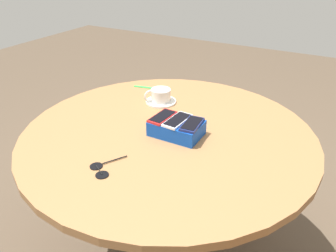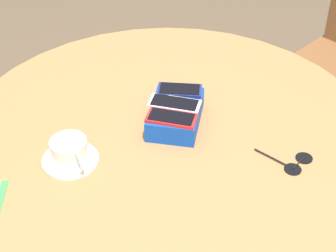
{
  "view_description": "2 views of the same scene",
  "coord_description": "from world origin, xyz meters",
  "px_view_note": "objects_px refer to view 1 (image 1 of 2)",
  "views": [
    {
      "loc": [
        -0.55,
        0.99,
        1.35
      ],
      "look_at": [
        0.0,
        0.0,
        0.73
      ],
      "focal_mm": 35.0,
      "sensor_mm": 36.0,
      "label": 1
    },
    {
      "loc": [
        1.14,
        0.21,
        1.65
      ],
      "look_at": [
        0.0,
        0.0,
        0.73
      ],
      "focal_mm": 60.0,
      "sensor_mm": 36.0,
      "label": 2
    }
  ],
  "objects_px": {
    "saucer": "(161,101)",
    "lanyard_strap": "(146,87)",
    "phone_box": "(177,128)",
    "round_table": "(168,150)",
    "phone_navy": "(192,124)",
    "sunglasses": "(101,169)",
    "phone_white": "(177,120)",
    "phone_red": "(162,117)",
    "coffee_cup": "(160,95)"
  },
  "relations": [
    {
      "from": "saucer",
      "to": "lanyard_strap",
      "type": "distance_m",
      "value": 0.2
    },
    {
      "from": "sunglasses",
      "to": "phone_red",
      "type": "bearing_deg",
      "value": -98.39
    },
    {
      "from": "saucer",
      "to": "phone_box",
      "type": "bearing_deg",
      "value": 131.38
    },
    {
      "from": "lanyard_strap",
      "to": "round_table",
      "type": "bearing_deg",
      "value": 133.36
    },
    {
      "from": "phone_red",
      "to": "lanyard_strap",
      "type": "distance_m",
      "value": 0.46
    },
    {
      "from": "phone_navy",
      "to": "phone_white",
      "type": "relative_size",
      "value": 0.9
    },
    {
      "from": "phone_box",
      "to": "round_table",
      "type": "bearing_deg",
      "value": -15.18
    },
    {
      "from": "coffee_cup",
      "to": "lanyard_strap",
      "type": "xyz_separation_m",
      "value": [
        0.16,
        -0.12,
        -0.04
      ]
    },
    {
      "from": "phone_red",
      "to": "saucer",
      "type": "distance_m",
      "value": 0.28
    },
    {
      "from": "phone_box",
      "to": "phone_white",
      "type": "height_order",
      "value": "phone_white"
    },
    {
      "from": "phone_white",
      "to": "saucer",
      "type": "bearing_deg",
      "value": -48.06
    },
    {
      "from": "round_table",
      "to": "coffee_cup",
      "type": "xyz_separation_m",
      "value": [
        0.16,
        -0.22,
        0.13
      ]
    },
    {
      "from": "phone_box",
      "to": "sunglasses",
      "type": "xyz_separation_m",
      "value": [
        0.11,
        0.32,
        -0.03
      ]
    },
    {
      "from": "phone_box",
      "to": "phone_red",
      "type": "bearing_deg",
      "value": 0.2
    },
    {
      "from": "saucer",
      "to": "sunglasses",
      "type": "height_order",
      "value": "saucer"
    },
    {
      "from": "phone_red",
      "to": "saucer",
      "type": "bearing_deg",
      "value": -58.58
    },
    {
      "from": "phone_box",
      "to": "saucer",
      "type": "bearing_deg",
      "value": -48.62
    },
    {
      "from": "lanyard_strap",
      "to": "coffee_cup",
      "type": "bearing_deg",
      "value": 142.52
    },
    {
      "from": "phone_box",
      "to": "lanyard_strap",
      "type": "relative_size",
      "value": 1.52
    },
    {
      "from": "coffee_cup",
      "to": "round_table",
      "type": "bearing_deg",
      "value": 126.65
    },
    {
      "from": "round_table",
      "to": "phone_navy",
      "type": "distance_m",
      "value": 0.19
    },
    {
      "from": "phone_box",
      "to": "coffee_cup",
      "type": "relative_size",
      "value": 1.83
    },
    {
      "from": "saucer",
      "to": "coffee_cup",
      "type": "bearing_deg",
      "value": 43.49
    },
    {
      "from": "saucer",
      "to": "sunglasses",
      "type": "distance_m",
      "value": 0.56
    },
    {
      "from": "round_table",
      "to": "sunglasses",
      "type": "height_order",
      "value": "sunglasses"
    },
    {
      "from": "round_table",
      "to": "phone_navy",
      "type": "bearing_deg",
      "value": 173.46
    },
    {
      "from": "sunglasses",
      "to": "phone_navy",
      "type": "bearing_deg",
      "value": -118.41
    },
    {
      "from": "phone_navy",
      "to": "lanyard_strap",
      "type": "relative_size",
      "value": 0.98
    },
    {
      "from": "phone_white",
      "to": "lanyard_strap",
      "type": "xyz_separation_m",
      "value": [
        0.36,
        -0.35,
        -0.06
      ]
    },
    {
      "from": "phone_box",
      "to": "phone_red",
      "type": "height_order",
      "value": "phone_red"
    },
    {
      "from": "phone_navy",
      "to": "sunglasses",
      "type": "distance_m",
      "value": 0.37
    },
    {
      "from": "phone_red",
      "to": "lanyard_strap",
      "type": "xyz_separation_m",
      "value": [
        0.3,
        -0.35,
        -0.06
      ]
    },
    {
      "from": "round_table",
      "to": "phone_navy",
      "type": "xyz_separation_m",
      "value": [
        -0.11,
        0.01,
        0.15
      ]
    },
    {
      "from": "phone_white",
      "to": "coffee_cup",
      "type": "relative_size",
      "value": 1.32
    },
    {
      "from": "phone_navy",
      "to": "phone_red",
      "type": "distance_m",
      "value": 0.13
    },
    {
      "from": "phone_navy",
      "to": "phone_red",
      "type": "height_order",
      "value": "phone_navy"
    },
    {
      "from": "phone_navy",
      "to": "saucer",
      "type": "xyz_separation_m",
      "value": [
        0.27,
        -0.23,
        -0.06
      ]
    },
    {
      "from": "phone_red",
      "to": "coffee_cup",
      "type": "distance_m",
      "value": 0.27
    },
    {
      "from": "phone_navy",
      "to": "sunglasses",
      "type": "height_order",
      "value": "phone_navy"
    },
    {
      "from": "round_table",
      "to": "saucer",
      "type": "height_order",
      "value": "saucer"
    },
    {
      "from": "phone_box",
      "to": "saucer",
      "type": "distance_m",
      "value": 0.31
    },
    {
      "from": "saucer",
      "to": "phone_navy",
      "type": "bearing_deg",
      "value": 139.2
    },
    {
      "from": "saucer",
      "to": "coffee_cup",
      "type": "height_order",
      "value": "coffee_cup"
    },
    {
      "from": "round_table",
      "to": "phone_box",
      "type": "height_order",
      "value": "phone_box"
    },
    {
      "from": "phone_navy",
      "to": "sunglasses",
      "type": "bearing_deg",
      "value": 61.59
    },
    {
      "from": "coffee_cup",
      "to": "sunglasses",
      "type": "xyz_separation_m",
      "value": [
        -0.1,
        0.55,
        -0.04
      ]
    },
    {
      "from": "phone_navy",
      "to": "saucer",
      "type": "relative_size",
      "value": 0.89
    },
    {
      "from": "phone_white",
      "to": "saucer",
      "type": "height_order",
      "value": "phone_white"
    },
    {
      "from": "phone_navy",
      "to": "phone_red",
      "type": "relative_size",
      "value": 0.95
    },
    {
      "from": "phone_white",
      "to": "lanyard_strap",
      "type": "distance_m",
      "value": 0.51
    }
  ]
}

